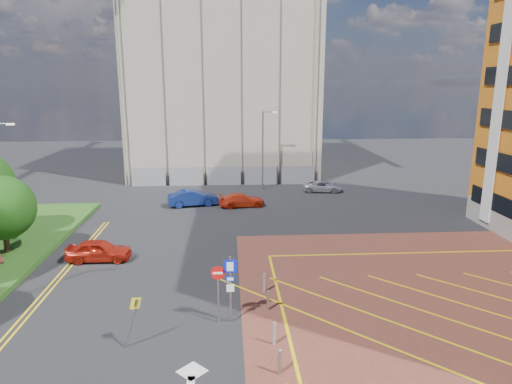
{
  "coord_description": "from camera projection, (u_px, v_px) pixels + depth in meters",
  "views": [
    {
      "loc": [
        0.5,
        -18.0,
        10.68
      ],
      "look_at": [
        1.79,
        3.13,
        5.62
      ],
      "focal_mm": 32.0,
      "sensor_mm": 36.0,
      "label": 1
    }
  ],
  "objects": [
    {
      "name": "ground",
      "position": [
        220.0,
        334.0,
        19.93
      ],
      "size": [
        140.0,
        140.0,
        0.0
      ],
      "primitive_type": "plane",
      "color": "black",
      "rests_on": "ground"
    },
    {
      "name": "tree_c",
      "position": [
        2.0,
        208.0,
        28.09
      ],
      "size": [
        4.0,
        4.0,
        4.9
      ],
      "color": "#3D2B1C",
      "rests_on": "grass_bed"
    },
    {
      "name": "lamp_back",
      "position": [
        263.0,
        147.0,
        46.34
      ],
      "size": [
        1.53,
        0.16,
        8.0
      ],
      "color": "#9EA0A8",
      "rests_on": "ground"
    },
    {
      "name": "sign_cluster",
      "position": [
        226.0,
        283.0,
        20.45
      ],
      "size": [
        1.17,
        0.12,
        3.2
      ],
      "color": "#9EA0A8",
      "rests_on": "ground"
    },
    {
      "name": "warning_sign",
      "position": [
        133.0,
        316.0,
        18.59
      ],
      "size": [
        0.81,
        0.43,
        2.24
      ],
      "color": "#9EA0A8",
      "rests_on": "ground"
    },
    {
      "name": "bollard_row",
      "position": [
        276.0,
        344.0,
        18.34
      ],
      "size": [
        0.14,
        11.14,
        0.9
      ],
      "color": "#9EA0A8",
      "rests_on": "forecourt"
    },
    {
      "name": "construction_building",
      "position": [
        223.0,
        81.0,
        56.2
      ],
      "size": [
        21.2,
        19.2,
        22.0
      ],
      "primitive_type": "cube",
      "color": "#A09683",
      "rests_on": "ground"
    },
    {
      "name": "construction_fence",
      "position": [
        233.0,
        176.0,
        48.88
      ],
      "size": [
        21.6,
        0.06,
        2.0
      ],
      "primitive_type": "cube",
      "color": "gray",
      "rests_on": "ground"
    },
    {
      "name": "car_red_left",
      "position": [
        99.0,
        250.0,
        28.03
      ],
      "size": [
        3.91,
        1.57,
        1.33
      ],
      "primitive_type": "imported",
      "rotation": [
        0.0,
        0.0,
        1.57
      ],
      "color": "#AA1C0E",
      "rests_on": "ground"
    },
    {
      "name": "car_blue_back",
      "position": [
        193.0,
        198.0,
        40.63
      ],
      "size": [
        4.65,
        2.41,
        1.46
      ],
      "primitive_type": "imported",
      "rotation": [
        0.0,
        0.0,
        1.77
      ],
      "color": "navy",
      "rests_on": "ground"
    },
    {
      "name": "car_red_back",
      "position": [
        242.0,
        200.0,
        40.4
      ],
      "size": [
        4.25,
        2.26,
        1.17
      ],
      "primitive_type": "imported",
      "rotation": [
        0.0,
        0.0,
        1.73
      ],
      "color": "red",
      "rests_on": "ground"
    },
    {
      "name": "car_silver_back",
      "position": [
        323.0,
        186.0,
        45.95
      ],
      "size": [
        4.08,
        2.25,
        1.08
      ],
      "primitive_type": "imported",
      "rotation": [
        0.0,
        0.0,
        1.45
      ],
      "color": "silver",
      "rests_on": "ground"
    }
  ]
}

